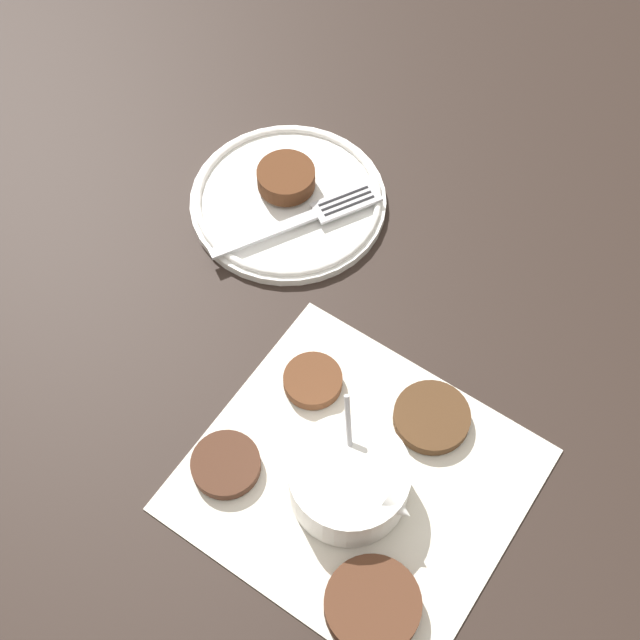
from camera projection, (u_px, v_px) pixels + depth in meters
ground_plane at (362, 473)px, 0.82m from camera, size 4.00×4.00×0.00m
napkin at (358, 480)px, 0.81m from camera, size 0.30×0.28×0.00m
sauce_bowl at (350, 482)px, 0.79m from camera, size 0.12×0.11×0.09m
fritter_0 at (313, 381)px, 0.85m from camera, size 0.06×0.06×0.01m
fritter_1 at (226, 465)px, 0.81m from camera, size 0.06×0.06×0.01m
fritter_2 at (432, 417)px, 0.83m from camera, size 0.07×0.07×0.01m
fritter_3 at (373, 605)px, 0.74m from camera, size 0.08×0.08×0.02m
serving_plate at (288, 200)px, 0.97m from camera, size 0.21×0.21×0.02m
fritter_on_plate at (286, 178)px, 0.96m from camera, size 0.06×0.06×0.02m
fork at (314, 215)px, 0.94m from camera, size 0.11×0.18×0.00m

